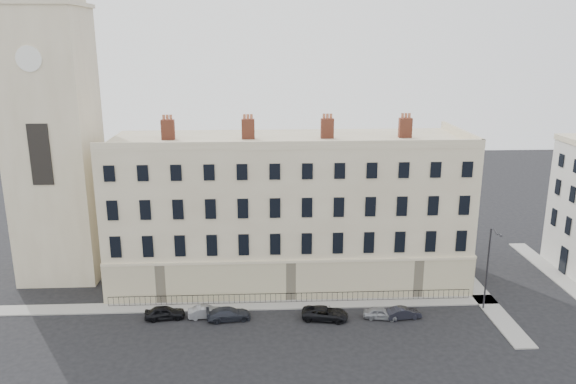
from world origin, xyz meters
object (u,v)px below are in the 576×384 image
object	(u,v)px
car_c	(229,314)
car_e	(380,313)
streetlamp	(488,266)
car_f	(403,313)
car_d	(325,313)
car_a	(165,313)
car_b	(206,312)

from	to	relation	value
car_c	car_e	world-z (taller)	car_c
car_c	streetlamp	size ratio (longest dim) A/B	0.50
car_f	streetlamp	world-z (taller)	streetlamp
car_c	car_d	xyz separation A→B (m)	(8.78, -0.35, 0.00)
streetlamp	car_f	bearing A→B (deg)	-158.97
car_a	car_d	xyz separation A→B (m)	(14.64, -0.83, -0.03)
car_c	car_e	bearing A→B (deg)	-99.42
car_f	streetlamp	distance (m)	9.07
car_b	car_d	distance (m)	10.92
car_e	streetlamp	distance (m)	10.98
car_a	car_e	xyz separation A→B (m)	(19.72, -0.94, -0.08)
car_b	car_d	xyz separation A→B (m)	(10.88, -0.91, 0.05)
car_d	streetlamp	xyz separation A→B (m)	(15.26, 1.11, 3.90)
car_d	car_e	distance (m)	5.09
car_d	car_e	size ratio (longest dim) A/B	1.35
car_c	car_e	distance (m)	13.87
car_a	car_f	world-z (taller)	car_a
car_d	car_e	bearing A→B (deg)	-81.36
car_a	car_f	xyz separation A→B (m)	(21.84, -1.00, -0.08)
car_a	streetlamp	distance (m)	30.15
car_e	streetlamp	world-z (taller)	streetlamp
car_a	car_b	xyz separation A→B (m)	(3.75, 0.08, -0.07)
car_a	car_f	bearing A→B (deg)	-99.37
car_a	car_c	distance (m)	5.88
car_b	streetlamp	distance (m)	26.44
car_b	car_c	world-z (taller)	car_c
car_f	streetlamp	bearing A→B (deg)	-89.40
car_b	car_e	size ratio (longest dim) A/B	1.05
car_d	car_a	bearing A→B (deg)	96.67
streetlamp	car_e	bearing A→B (deg)	-161.15
car_d	car_e	xyz separation A→B (m)	(5.08, -0.11, -0.06)
car_a	car_d	bearing A→B (deg)	-99.99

